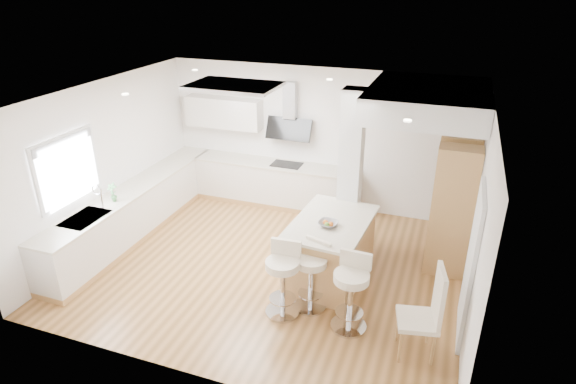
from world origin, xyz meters
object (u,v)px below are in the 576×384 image
at_px(peninsula, 330,249).
at_px(bar_stool_c, 351,289).
at_px(bar_stool_a, 283,275).
at_px(dining_chair, 428,310).
at_px(bar_stool_b, 312,272).

xyz_separation_m(peninsula, bar_stool_c, (0.56, -1.05, 0.11)).
xyz_separation_m(bar_stool_a, dining_chair, (1.94, -0.18, 0.06)).
bearing_deg(bar_stool_c, bar_stool_b, 161.09).
distance_m(peninsula, bar_stool_a, 1.13).
bearing_deg(bar_stool_a, bar_stool_c, -2.80).
bearing_deg(dining_chair, bar_stool_a, 162.64).
xyz_separation_m(peninsula, bar_stool_a, (-0.39, -1.06, 0.11)).
xyz_separation_m(bar_stool_a, bar_stool_b, (0.34, 0.26, -0.03)).
xyz_separation_m(bar_stool_c, dining_chair, (0.99, -0.19, 0.05)).
bearing_deg(bar_stool_b, peninsula, 103.68).
bearing_deg(bar_stool_b, bar_stool_a, -125.06).
distance_m(peninsula, bar_stool_b, 0.81).
xyz_separation_m(peninsula, bar_stool_b, (-0.05, -0.80, 0.08)).
bearing_deg(bar_stool_c, bar_stool_a, -176.38).
distance_m(bar_stool_a, bar_stool_c, 0.95).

